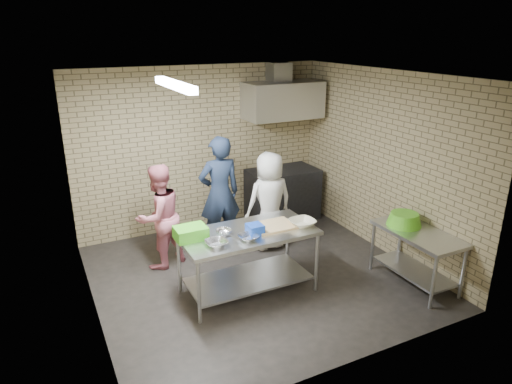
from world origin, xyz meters
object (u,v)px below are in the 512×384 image
green_basin (404,219)px  man_navy (220,194)px  prep_table (248,262)px  bottle_green (300,102)px  woman_pink (159,217)px  green_crate (191,233)px  blue_tub (255,229)px  woman_white (269,201)px  side_counter (415,258)px  stove (283,194)px

green_basin → man_navy: (-1.87, 1.90, 0.05)m
prep_table → bottle_green: size_ratio=11.27×
green_basin → woman_pink: woman_pink is taller
green_crate → man_navy: man_navy is taller
green_basin → blue_tub: bearing=167.2°
woman_white → green_crate: bearing=30.3°
green_crate → green_basin: (2.74, -0.67, -0.09)m
side_counter → woman_pink: bearing=145.2°
green_crate → blue_tub: (0.75, -0.22, -0.01)m
stove → bottle_green: 1.65m
prep_table → side_counter: 2.21m
stove → green_crate: (-2.31, -1.83, 0.47)m
green_basin → green_crate: bearing=166.2°
stove → woman_white: woman_white is taller
woman_pink → woman_white: (1.66, -0.17, 0.01)m
side_counter → blue_tub: size_ratio=6.39×
green_crate → prep_table: bearing=-9.7°
green_basin → man_navy: size_ratio=0.26×
green_crate → green_basin: green_crate is taller
blue_tub → woman_white: size_ratio=0.12×
prep_table → woman_white: (0.85, 1.03, 0.34)m
prep_table → green_basin: size_ratio=3.68×
green_basin → side_counter: bearing=-85.4°
man_navy → woman_pink: man_navy is taller
man_navy → woman_white: 0.76m
green_crate → blue_tub: 0.78m
side_counter → man_navy: 2.91m
green_basin → woman_white: size_ratio=0.30×
stove → woman_white: size_ratio=0.79×
green_basin → man_navy: bearing=134.5°
prep_table → stove: bearing=50.4°
woman_white → blue_tub: bearing=54.5°
prep_table → man_navy: bearing=82.7°
stove → green_basin: 2.57m
green_basin → bottle_green: (0.02, 2.74, 1.18)m
woman_white → green_basin: bearing=127.0°
green_crate → green_basin: bearing=-13.8°
green_basin → woman_pink: size_ratio=0.31×
woman_pink → blue_tub: bearing=100.7°
stove → green_basin: bearing=-80.2°
woman_white → man_navy: bearing=-25.1°
man_navy → woman_white: (0.68, -0.32, -0.13)m
stove → man_navy: man_navy is taller
bottle_green → man_navy: 2.36m
green_basin → woman_white: (-1.19, 1.58, -0.08)m
blue_tub → bottle_green: size_ratio=1.25×
man_navy → side_counter: bearing=133.0°
prep_table → side_counter: prep_table is taller
green_basin → prep_table: bearing=164.9°
green_crate → man_navy: size_ratio=0.21×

